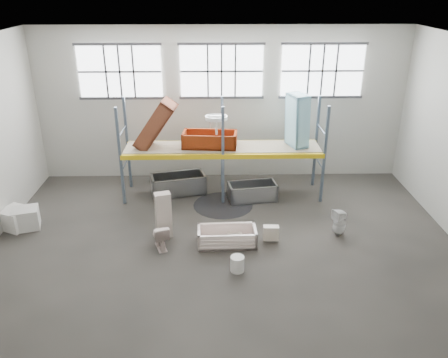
{
  "coord_description": "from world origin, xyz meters",
  "views": [
    {
      "loc": [
        -0.25,
        -9.47,
        6.29
      ],
      "look_at": [
        0.0,
        1.5,
        1.4
      ],
      "focal_mm": 36.23,
      "sensor_mm": 36.0,
      "label": 1
    }
  ],
  "objects_px": {
    "carton_near": "(26,218)",
    "bucket": "(237,264)",
    "bathtub_beige": "(227,236)",
    "steel_tub_left": "(178,184)",
    "steel_tub_right": "(252,192)",
    "rust_tub_flat": "(210,140)",
    "toilet_beige": "(160,236)",
    "toilet_white": "(339,222)",
    "blue_tub_upright": "(297,120)",
    "cistern_tall": "(163,215)"
  },
  "relations": [
    {
      "from": "carton_near",
      "to": "bucket",
      "type": "bearing_deg",
      "value": -20.57
    },
    {
      "from": "bathtub_beige",
      "to": "steel_tub_left",
      "type": "relative_size",
      "value": 0.9
    },
    {
      "from": "steel_tub_right",
      "to": "rust_tub_flat",
      "type": "relative_size",
      "value": 0.9
    },
    {
      "from": "toilet_beige",
      "to": "steel_tub_right",
      "type": "relative_size",
      "value": 0.47
    },
    {
      "from": "bathtub_beige",
      "to": "toilet_white",
      "type": "height_order",
      "value": "toilet_white"
    },
    {
      "from": "toilet_white",
      "to": "blue_tub_upright",
      "type": "height_order",
      "value": "blue_tub_upright"
    },
    {
      "from": "toilet_beige",
      "to": "bucket",
      "type": "relative_size",
      "value": 1.79
    },
    {
      "from": "toilet_beige",
      "to": "steel_tub_left",
      "type": "xyz_separation_m",
      "value": [
        0.24,
        3.21,
        -0.03
      ]
    },
    {
      "from": "rust_tub_flat",
      "to": "carton_near",
      "type": "relative_size",
      "value": 2.41
    },
    {
      "from": "toilet_beige",
      "to": "blue_tub_upright",
      "type": "distance_m",
      "value": 5.4
    },
    {
      "from": "toilet_white",
      "to": "bucket",
      "type": "bearing_deg",
      "value": -85.12
    },
    {
      "from": "bathtub_beige",
      "to": "blue_tub_upright",
      "type": "xyz_separation_m",
      "value": [
        2.19,
        3.01,
        2.17
      ]
    },
    {
      "from": "carton_near",
      "to": "cistern_tall",
      "type": "bearing_deg",
      "value": -7.78
    },
    {
      "from": "blue_tub_upright",
      "to": "bucket",
      "type": "bearing_deg",
      "value": -115.3
    },
    {
      "from": "steel_tub_left",
      "to": "carton_near",
      "type": "height_order",
      "value": "steel_tub_left"
    },
    {
      "from": "cistern_tall",
      "to": "rust_tub_flat",
      "type": "bearing_deg",
      "value": 48.78
    },
    {
      "from": "toilet_white",
      "to": "blue_tub_upright",
      "type": "distance_m",
      "value": 3.41
    },
    {
      "from": "rust_tub_flat",
      "to": "carton_near",
      "type": "xyz_separation_m",
      "value": [
        -5.03,
        -2.03,
        -1.53
      ]
    },
    {
      "from": "steel_tub_left",
      "to": "steel_tub_right",
      "type": "distance_m",
      "value": 2.37
    },
    {
      "from": "bathtub_beige",
      "to": "steel_tub_right",
      "type": "height_order",
      "value": "steel_tub_right"
    },
    {
      "from": "toilet_beige",
      "to": "carton_near",
      "type": "distance_m",
      "value": 3.93
    },
    {
      "from": "rust_tub_flat",
      "to": "carton_near",
      "type": "height_order",
      "value": "rust_tub_flat"
    },
    {
      "from": "rust_tub_flat",
      "to": "cistern_tall",
      "type": "bearing_deg",
      "value": -115.28
    },
    {
      "from": "bathtub_beige",
      "to": "steel_tub_right",
      "type": "xyz_separation_m",
      "value": [
        0.85,
        2.55,
        0.05
      ]
    },
    {
      "from": "rust_tub_flat",
      "to": "bucket",
      "type": "height_order",
      "value": "rust_tub_flat"
    },
    {
      "from": "toilet_white",
      "to": "steel_tub_right",
      "type": "xyz_separation_m",
      "value": [
        -2.14,
        2.16,
        -0.11
      ]
    },
    {
      "from": "steel_tub_left",
      "to": "blue_tub_upright",
      "type": "relative_size",
      "value": 1.05
    },
    {
      "from": "rust_tub_flat",
      "to": "blue_tub_upright",
      "type": "relative_size",
      "value": 1.03
    },
    {
      "from": "steel_tub_left",
      "to": "cistern_tall",
      "type": "bearing_deg",
      "value": -94.15
    },
    {
      "from": "bathtub_beige",
      "to": "bucket",
      "type": "bearing_deg",
      "value": -81.79
    },
    {
      "from": "cistern_tall",
      "to": "bucket",
      "type": "xyz_separation_m",
      "value": [
        1.86,
        -1.61,
        -0.44
      ]
    },
    {
      "from": "bucket",
      "to": "toilet_beige",
      "type": "bearing_deg",
      "value": 151.2
    },
    {
      "from": "blue_tub_upright",
      "to": "toilet_white",
      "type": "bearing_deg",
      "value": -73.04
    },
    {
      "from": "bathtub_beige",
      "to": "blue_tub_upright",
      "type": "bearing_deg",
      "value": 52.34
    },
    {
      "from": "cistern_tall",
      "to": "toilet_white",
      "type": "bearing_deg",
      "value": -16.53
    },
    {
      "from": "toilet_white",
      "to": "steel_tub_left",
      "type": "xyz_separation_m",
      "value": [
        -4.45,
        2.69,
        -0.07
      ]
    },
    {
      "from": "steel_tub_left",
      "to": "rust_tub_flat",
      "type": "relative_size",
      "value": 1.03
    },
    {
      "from": "toilet_white",
      "to": "carton_near",
      "type": "distance_m",
      "value": 8.48
    },
    {
      "from": "cistern_tall",
      "to": "blue_tub_upright",
      "type": "bearing_deg",
      "value": 17.97
    },
    {
      "from": "rust_tub_flat",
      "to": "toilet_white",
      "type": "bearing_deg",
      "value": -37.19
    },
    {
      "from": "steel_tub_left",
      "to": "bucket",
      "type": "relative_size",
      "value": 4.4
    },
    {
      "from": "cistern_tall",
      "to": "steel_tub_left",
      "type": "relative_size",
      "value": 0.75
    },
    {
      "from": "bathtub_beige",
      "to": "bucket",
      "type": "xyz_separation_m",
      "value": [
        0.21,
        -1.17,
        -0.03
      ]
    },
    {
      "from": "toilet_beige",
      "to": "toilet_white",
      "type": "height_order",
      "value": "toilet_white"
    },
    {
      "from": "toilet_white",
      "to": "bucket",
      "type": "xyz_separation_m",
      "value": [
        -2.78,
        -1.56,
        -0.19
      ]
    },
    {
      "from": "bathtub_beige",
      "to": "bucket",
      "type": "relative_size",
      "value": 3.96
    },
    {
      "from": "rust_tub_flat",
      "to": "carton_near",
      "type": "bearing_deg",
      "value": -157.97
    },
    {
      "from": "toilet_beige",
      "to": "cistern_tall",
      "type": "relative_size",
      "value": 0.54
    },
    {
      "from": "toilet_beige",
      "to": "steel_tub_left",
      "type": "relative_size",
      "value": 0.41
    },
    {
      "from": "blue_tub_upright",
      "to": "steel_tub_left",
      "type": "bearing_deg",
      "value": 178.96
    }
  ]
}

